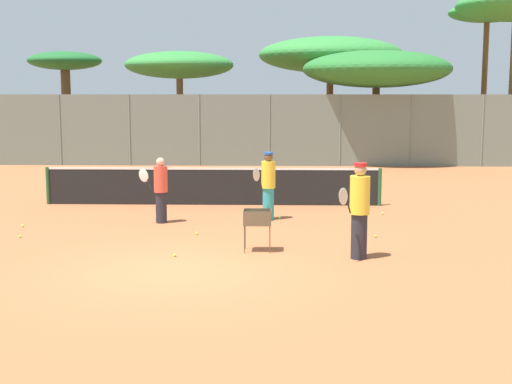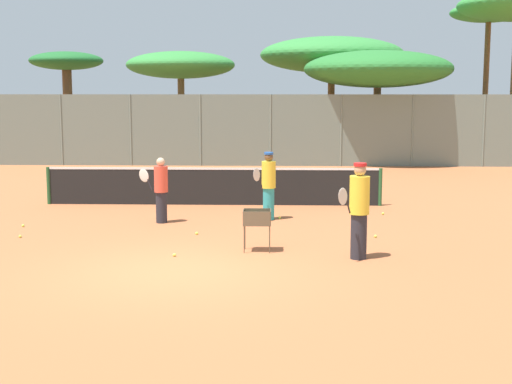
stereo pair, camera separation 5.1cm
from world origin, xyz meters
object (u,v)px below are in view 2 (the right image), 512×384
object	(u,v)px
tennis_net	(213,186)
player_yellow_shirt	(161,189)
ball_cart	(257,221)
player_red_cap	(359,209)
player_white_outfit	(268,185)
parked_car	(126,143)

from	to	relation	value
tennis_net	player_yellow_shirt	xyz separation A→B (m)	(-1.03, -2.78, 0.27)
player_yellow_shirt	ball_cart	xyz separation A→B (m)	(2.46, -3.05, -0.21)
player_red_cap	player_yellow_shirt	xyz separation A→B (m)	(-4.45, 3.65, -0.14)
player_red_cap	ball_cart	xyz separation A→B (m)	(-1.99, 0.60, -0.35)
player_red_cap	player_white_outfit	bearing A→B (deg)	-116.66
tennis_net	ball_cart	world-z (taller)	tennis_net
player_white_outfit	ball_cart	size ratio (longest dim) A/B	2.01
parked_car	player_white_outfit	bearing A→B (deg)	-66.92
player_white_outfit	player_yellow_shirt	world-z (taller)	player_white_outfit
ball_cart	parked_car	xyz separation A→B (m)	(-7.14, 20.74, 0.04)
tennis_net	player_white_outfit	world-z (taller)	player_white_outfit
player_white_outfit	parked_car	distance (m)	18.68
player_red_cap	parked_car	distance (m)	23.22
parked_car	player_yellow_shirt	bearing A→B (deg)	-75.18
tennis_net	ball_cart	xyz separation A→B (m)	(1.43, -5.83, 0.07)
player_white_outfit	player_yellow_shirt	size ratio (longest dim) A/B	1.06
ball_cart	player_red_cap	bearing A→B (deg)	-16.75
ball_cart	parked_car	world-z (taller)	parked_car
player_white_outfit	player_yellow_shirt	bearing A→B (deg)	-46.31
player_white_outfit	player_red_cap	world-z (taller)	player_red_cap
ball_cart	parked_car	bearing A→B (deg)	109.00
player_yellow_shirt	parked_car	xyz separation A→B (m)	(-4.68, 17.69, -0.17)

